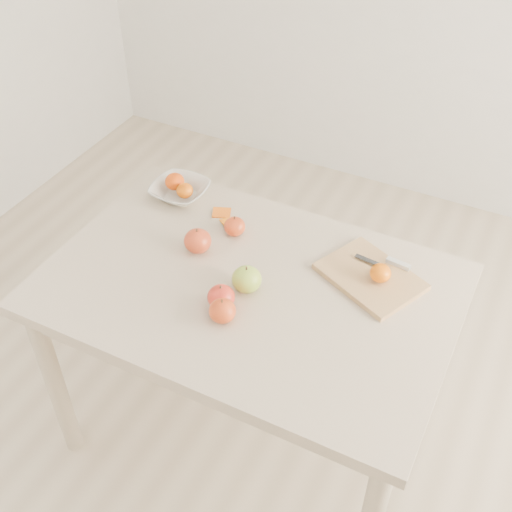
% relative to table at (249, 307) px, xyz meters
% --- Properties ---
extents(ground, '(3.50, 3.50, 0.00)m').
position_rel_table_xyz_m(ground, '(0.00, 0.00, -0.65)').
color(ground, '#C6B293').
rests_on(ground, ground).
extents(table, '(1.20, 0.80, 0.75)m').
position_rel_table_xyz_m(table, '(0.00, 0.00, 0.00)').
color(table, '#C7B596').
rests_on(table, ground).
extents(cutting_board, '(0.35, 0.31, 0.02)m').
position_rel_table_xyz_m(cutting_board, '(0.31, 0.18, 0.11)').
color(cutting_board, tan).
rests_on(cutting_board, table).
extents(board_tangerine, '(0.06, 0.06, 0.05)m').
position_rel_table_xyz_m(board_tangerine, '(0.34, 0.17, 0.14)').
color(board_tangerine, '#DB5D07').
rests_on(board_tangerine, cutting_board).
extents(fruit_bowl, '(0.19, 0.19, 0.05)m').
position_rel_table_xyz_m(fruit_bowl, '(-0.41, 0.28, 0.12)').
color(fruit_bowl, silver).
rests_on(fruit_bowl, table).
extents(bowl_tangerine_near, '(0.07, 0.07, 0.06)m').
position_rel_table_xyz_m(bowl_tangerine_near, '(-0.43, 0.29, 0.15)').
color(bowl_tangerine_near, '#DD4907').
rests_on(bowl_tangerine_near, fruit_bowl).
extents(bowl_tangerine_far, '(0.06, 0.06, 0.05)m').
position_rel_table_xyz_m(bowl_tangerine_far, '(-0.38, 0.27, 0.14)').
color(bowl_tangerine_far, '#D56107').
rests_on(bowl_tangerine_far, fruit_bowl).
extents(orange_peel_a, '(0.07, 0.06, 0.01)m').
position_rel_table_xyz_m(orange_peel_a, '(-0.23, 0.26, 0.10)').
color(orange_peel_a, '#CE590E').
rests_on(orange_peel_a, table).
extents(orange_peel_b, '(0.06, 0.05, 0.01)m').
position_rel_table_xyz_m(orange_peel_b, '(-0.19, 0.22, 0.10)').
color(orange_peel_b, orange).
rests_on(orange_peel_b, table).
extents(paring_knife, '(0.17, 0.05, 0.01)m').
position_rel_table_xyz_m(paring_knife, '(0.36, 0.25, 0.12)').
color(paring_knife, silver).
rests_on(paring_knife, cutting_board).
extents(apple_green, '(0.09, 0.09, 0.08)m').
position_rel_table_xyz_m(apple_green, '(0.01, -0.02, 0.14)').
color(apple_green, '#659C20').
rests_on(apple_green, table).
extents(apple_red_c, '(0.08, 0.08, 0.07)m').
position_rel_table_xyz_m(apple_red_c, '(0.00, -0.16, 0.13)').
color(apple_red_c, maroon).
rests_on(apple_red_c, table).
extents(apple_red_a, '(0.07, 0.07, 0.06)m').
position_rel_table_xyz_m(apple_red_a, '(-0.14, 0.19, 0.13)').
color(apple_red_a, '#A21507').
rests_on(apple_red_a, table).
extents(apple_red_b, '(0.09, 0.09, 0.08)m').
position_rel_table_xyz_m(apple_red_b, '(-0.21, 0.06, 0.14)').
color(apple_red_b, maroon).
rests_on(apple_red_b, table).
extents(apple_red_e, '(0.08, 0.08, 0.07)m').
position_rel_table_xyz_m(apple_red_e, '(-0.03, -0.11, 0.13)').
color(apple_red_e, maroon).
rests_on(apple_red_e, table).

